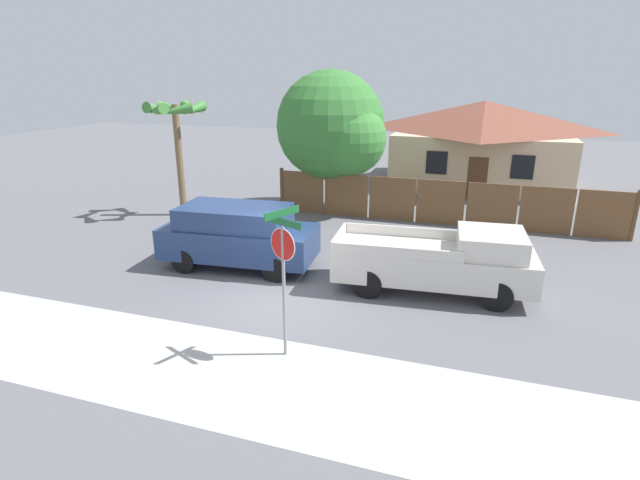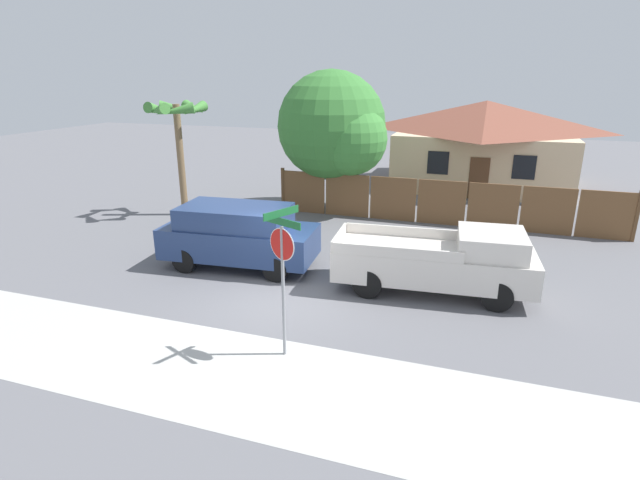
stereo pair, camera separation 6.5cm
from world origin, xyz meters
The scene contains 9 objects.
ground_plane centered at (0.00, 0.00, 0.00)m, with size 80.00×80.00×0.00m, color slate.
sidewalk_strip centered at (0.00, -3.60, 0.00)m, with size 36.00×3.20×0.01m.
wooden_fence centered at (3.38, 8.49, 0.89)m, with size 13.68×0.12×1.88m.
house centered at (4.62, 17.07, 2.28)m, with size 9.31×8.05×4.41m.
oak_tree centered at (-1.27, 9.26, 3.54)m, with size 4.82×4.59×5.94m.
palm_tree centered at (-7.11, 6.48, 4.00)m, with size 2.34×2.54×4.69m.
red_suv centered at (-2.10, 1.83, 1.04)m, with size 4.83×2.40×1.93m.
orange_pickup centered at (4.02, 1.85, 0.90)m, with size 5.47×2.39×1.81m.
stop_sign centered at (1.23, -2.53, 2.21)m, with size 0.97×0.87×3.23m.
Camera 2 is at (4.96, -11.21, 5.75)m, focal length 28.00 mm.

